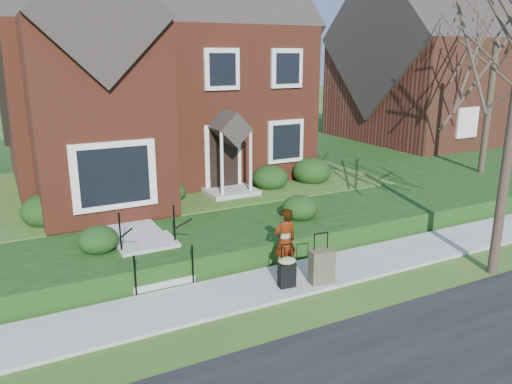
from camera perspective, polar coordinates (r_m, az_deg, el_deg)
ground at (r=11.63m, az=3.06°, el=-10.37°), size 120.00×120.00×0.00m
sidewalk at (r=11.61m, az=3.06°, el=-10.19°), size 60.00×1.60×0.08m
terrace at (r=22.49m, az=-2.28°, el=3.25°), size 44.00×20.00×0.60m
walkway at (r=14.95m, az=-15.22°, el=-2.34°), size 1.20×6.00×0.06m
main_house at (r=19.29m, az=-12.51°, el=15.73°), size 10.40×10.20×9.40m
neighbour_house at (r=29.26m, az=20.06°, el=14.96°), size 9.40×8.00×9.20m
front_steps at (r=12.11m, az=-11.82°, el=-7.15°), size 1.40×2.02×1.50m
foundation_shrubs at (r=15.60m, az=-4.00°, el=0.45°), size 10.31×4.50×0.97m
woman at (r=11.66m, az=3.34°, el=-5.62°), size 0.59×0.39×1.58m
suitcase_black at (r=11.14m, az=3.56°, el=-8.96°), size 0.44×0.38×0.99m
suitcase_olive at (r=11.39m, az=7.53°, el=-8.46°), size 0.58×0.38×1.17m
tree_gap at (r=21.04m, az=26.02°, el=16.85°), size 5.52×5.52×7.88m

